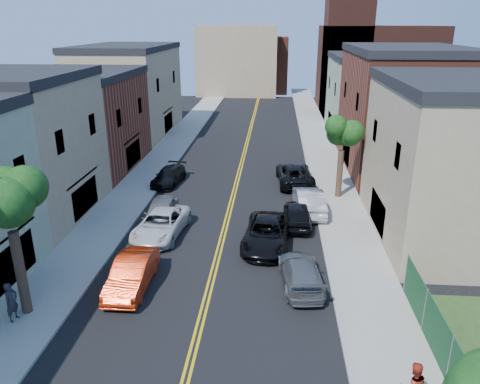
% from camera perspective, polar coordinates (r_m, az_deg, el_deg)
% --- Properties ---
extents(sidewalk_left, '(3.20, 100.00, 0.15)m').
position_cam_1_polar(sidewalk_left, '(45.93, -9.55, 4.39)').
color(sidewalk_left, gray).
rests_on(sidewalk_left, ground).
extents(sidewalk_right, '(3.20, 100.00, 0.15)m').
position_cam_1_polar(sidewalk_right, '(44.87, 10.49, 3.95)').
color(sidewalk_right, gray).
rests_on(sidewalk_right, ground).
extents(curb_left, '(0.30, 100.00, 0.15)m').
position_cam_1_polar(curb_left, '(45.55, -7.41, 4.36)').
color(curb_left, gray).
rests_on(curb_left, ground).
extents(curb_right, '(0.30, 100.00, 0.15)m').
position_cam_1_polar(curb_right, '(44.71, 8.26, 4.02)').
color(curb_right, gray).
rests_on(curb_right, ground).
extents(bldg_left_tan_near, '(9.00, 10.00, 9.00)m').
position_cam_1_polar(bldg_left_tan_near, '(33.62, -26.30, 4.52)').
color(bldg_left_tan_near, '#998466').
rests_on(bldg_left_tan_near, ground).
extents(bldg_left_brick, '(9.00, 12.00, 8.00)m').
position_cam_1_polar(bldg_left_brick, '(43.27, -19.06, 7.94)').
color(bldg_left_brick, brown).
rests_on(bldg_left_brick, ground).
extents(bldg_left_tan_far, '(9.00, 16.00, 9.50)m').
position_cam_1_polar(bldg_left_tan_far, '(56.07, -13.60, 11.85)').
color(bldg_left_tan_far, '#998466').
rests_on(bldg_left_tan_far, ground).
extents(bldg_right_tan, '(9.00, 12.00, 9.00)m').
position_cam_1_polar(bldg_right_tan, '(30.07, 25.64, 2.95)').
color(bldg_right_tan, '#998466').
rests_on(bldg_right_tan, ground).
extents(bldg_right_brick, '(9.00, 14.00, 10.00)m').
position_cam_1_polar(bldg_right_brick, '(42.95, 19.39, 9.18)').
color(bldg_right_brick, brown).
rests_on(bldg_right_brick, ground).
extents(bldg_right_palegrn, '(9.00, 12.00, 8.50)m').
position_cam_1_polar(bldg_right_palegrn, '(56.54, 15.87, 11.20)').
color(bldg_right_palegrn, gray).
rests_on(bldg_right_palegrn, ground).
extents(church, '(16.20, 14.20, 22.60)m').
position_cam_1_polar(church, '(71.37, 15.73, 15.38)').
color(church, '#4C2319').
rests_on(church, ground).
extents(backdrop_left, '(14.00, 8.00, 12.00)m').
position_cam_1_polar(backdrop_left, '(85.40, -0.32, 15.95)').
color(backdrop_left, '#998466').
rests_on(backdrop_left, ground).
extents(backdrop_center, '(10.00, 8.00, 10.00)m').
position_cam_1_polar(backdrop_center, '(89.22, 2.56, 15.47)').
color(backdrop_center, brown).
rests_on(backdrop_center, ground).
extents(tree_left_mid, '(5.20, 5.20, 9.29)m').
position_cam_1_polar(tree_left_mid, '(20.93, -27.29, 1.76)').
color(tree_left_mid, '#382A1C').
rests_on(tree_left_mid, sidewalk_left).
extents(tree_right_far, '(4.40, 4.40, 8.03)m').
position_cam_1_polar(tree_right_far, '(33.89, 12.75, 8.43)').
color(tree_right_far, '#382A1C').
rests_on(tree_right_far, sidewalk_right).
extents(red_sedan, '(1.66, 4.76, 1.57)m').
position_cam_1_polar(red_sedan, '(23.66, -13.22, -9.81)').
color(red_sedan, red).
rests_on(red_sedan, ground).
extents(white_pickup, '(3.08, 5.72, 1.52)m').
position_cam_1_polar(white_pickup, '(28.80, -9.75, -3.94)').
color(white_pickup, silver).
rests_on(white_pickup, ground).
extents(grey_car_left, '(2.21, 4.96, 1.66)m').
position_cam_1_polar(grey_car_left, '(30.23, -9.77, -2.60)').
color(grey_car_left, slate).
rests_on(grey_car_left, ground).
extents(black_car_left, '(2.43, 4.79, 1.33)m').
position_cam_1_polar(black_car_left, '(37.95, -8.82, 1.97)').
color(black_car_left, black).
rests_on(black_car_left, ground).
extents(grey_car_right, '(2.43, 4.99, 1.40)m').
position_cam_1_polar(grey_car_right, '(23.51, 7.53, -9.84)').
color(grey_car_right, '#505457').
rests_on(grey_car_right, ground).
extents(black_car_right, '(1.96, 4.60, 1.55)m').
position_cam_1_polar(black_car_right, '(30.11, 7.13, -2.66)').
color(black_car_right, black).
rests_on(black_car_right, ground).
extents(silver_car_right, '(2.16, 5.32, 1.72)m').
position_cam_1_polar(silver_car_right, '(32.11, 8.51, -1.08)').
color(silver_car_right, '#B4B6BC').
rests_on(silver_car_right, ground).
extents(dark_car_right_far, '(3.19, 6.08, 1.63)m').
position_cam_1_polar(dark_car_right_far, '(37.77, 6.79, 2.22)').
color(dark_car_right_far, black).
rests_on(dark_car_right_far, ground).
extents(black_suv_lane, '(3.05, 5.85, 1.57)m').
position_cam_1_polar(black_suv_lane, '(27.16, 3.35, -5.14)').
color(black_suv_lane, black).
rests_on(black_suv_lane, ground).
extents(pedestrian_left, '(0.56, 0.73, 1.82)m').
position_cam_1_polar(pedestrian_left, '(22.74, -26.45, -12.08)').
color(pedestrian_left, '#25242C').
rests_on(pedestrian_left, sidewalk_left).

